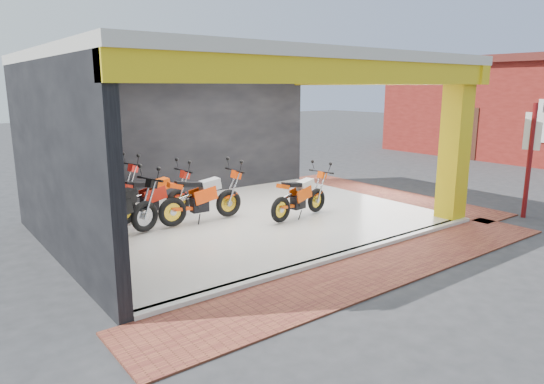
{
  "coord_description": "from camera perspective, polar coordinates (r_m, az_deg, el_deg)",
  "views": [
    {
      "loc": [
        -6.13,
        -6.88,
        3.06
      ],
      "look_at": [
        -0.12,
        0.98,
        0.9
      ],
      "focal_mm": 32.0,
      "sensor_mm": 36.0,
      "label": 1
    }
  ],
  "objects": [
    {
      "name": "ground",
      "position": [
        9.71,
        4.07,
        -6.09
      ],
      "size": [
        80.0,
        80.0,
        0.0
      ],
      "primitive_type": "plane",
      "color": "#2D2D30",
      "rests_on": "ground"
    },
    {
      "name": "showroom_ceiling",
      "position": [
        10.8,
        -2.91,
        15.17
      ],
      "size": [
        8.4,
        6.4,
        0.2
      ],
      "primitive_type": "cube",
      "color": "beige",
      "rests_on": "corner_column"
    },
    {
      "name": "paver_right",
      "position": [
        14.4,
        13.18,
        -0.22
      ],
      "size": [
        1.4,
        7.0,
        0.03
      ],
      "primitive_type": "cube",
      "color": "#984A31",
      "rests_on": "ground"
    },
    {
      "name": "back_wall",
      "position": [
        13.52,
        -10.35,
        6.56
      ],
      "size": [
        8.2,
        0.2,
        3.5
      ],
      "primitive_type": "cube",
      "color": "black",
      "rests_on": "ground"
    },
    {
      "name": "floor_kerb",
      "position": [
        9.0,
        8.41,
        -7.37
      ],
      "size": [
        8.0,
        0.2,
        0.1
      ],
      "primitive_type": "cube",
      "color": "white",
      "rests_on": "ground"
    },
    {
      "name": "paver_front",
      "position": [
        8.52,
        12.2,
        -8.91
      ],
      "size": [
        9.0,
        1.4,
        0.03
      ],
      "primitive_type": "cube",
      "color": "#984A31",
      "rests_on": "ground"
    },
    {
      "name": "left_wall",
      "position": [
        9.2,
        -24.33,
        3.04
      ],
      "size": [
        0.2,
        6.2,
        3.5
      ],
      "primitive_type": "cube",
      "color": "black",
      "rests_on": "ground"
    },
    {
      "name": "moto_row_d",
      "position": [
        12.35,
        -16.76,
        1.05
      ],
      "size": [
        2.29,
        1.32,
        1.32
      ],
      "primitive_type": null,
      "rotation": [
        0.0,
        0.0,
        0.26
      ],
      "color": "red",
      "rests_on": "showroom_floor"
    },
    {
      "name": "moto_row_a",
      "position": [
        11.08,
        -5.16,
        0.25
      ],
      "size": [
        2.16,
        0.85,
        1.31
      ],
      "primitive_type": null,
      "rotation": [
        0.0,
        0.0,
        -0.03
      ],
      "color": "#FF430A",
      "rests_on": "showroom_floor"
    },
    {
      "name": "signpost",
      "position": [
        12.79,
        28.08,
        3.76
      ],
      "size": [
        0.11,
        0.38,
        2.7
      ],
      "rotation": [
        0.0,
        0.0,
        0.18
      ],
      "color": "maroon",
      "rests_on": "ground"
    },
    {
      "name": "moto_row_b",
      "position": [
        10.22,
        -14.85,
        -1.08
      ],
      "size": [
        2.31,
        1.33,
        1.33
      ],
      "primitive_type": null,
      "rotation": [
        0.0,
        0.0,
        0.26
      ],
      "color": "black",
      "rests_on": "showroom_floor"
    },
    {
      "name": "showroom_floor",
      "position": [
        11.2,
        -2.71,
        -3.29
      ],
      "size": [
        8.0,
        6.0,
        0.1
      ],
      "primitive_type": "cube",
      "color": "white",
      "rests_on": "ground"
    },
    {
      "name": "moto_hero",
      "position": [
        11.51,
        5.27,
        0.39
      ],
      "size": [
        2.02,
        1.0,
        1.18
      ],
      "primitive_type": null,
      "rotation": [
        0.0,
        0.0,
        0.15
      ],
      "color": "#E34809",
      "rests_on": "showroom_floor"
    },
    {
      "name": "header_beam_right",
      "position": [
        13.47,
        11.64,
        13.09
      ],
      "size": [
        0.3,
        6.4,
        0.4
      ],
      "primitive_type": "cube",
      "color": "gold",
      "rests_on": "corner_column"
    },
    {
      "name": "moto_row_c",
      "position": [
        11.41,
        -11.05,
        0.32
      ],
      "size": [
        2.11,
        0.88,
        1.27
      ],
      "primitive_type": null,
      "rotation": [
        0.0,
        0.0,
        0.06
      ],
      "color": "#B22013",
      "rests_on": "showroom_floor"
    },
    {
      "name": "header_beam_front",
      "position": [
        8.49,
        9.02,
        13.79
      ],
      "size": [
        8.4,
        0.3,
        0.4
      ],
      "primitive_type": "cube",
      "color": "gold",
      "rests_on": "corner_column"
    },
    {
      "name": "corner_column",
      "position": [
        11.7,
        20.71,
        5.09
      ],
      "size": [
        0.5,
        0.5,
        3.5
      ],
      "primitive_type": "cube",
      "color": "gold",
      "rests_on": "ground"
    }
  ]
}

